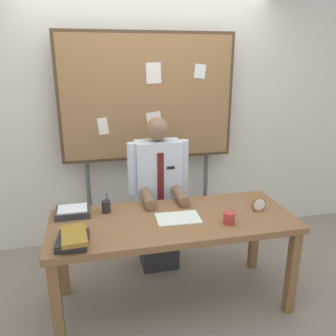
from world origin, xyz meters
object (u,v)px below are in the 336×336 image
coffee_mug (229,218)px  pen_holder (106,206)px  desk (173,229)px  person (158,201)px  open_notebook (178,218)px  desk_clock (259,205)px  bulletin_board (148,100)px  paper_tray (73,212)px  book_stack (73,239)px

coffee_mug → pen_holder: size_ratio=0.55×
desk → person: size_ratio=1.29×
pen_holder → desk: bearing=-25.0°
person → pen_holder: bearing=-145.8°
person → pen_holder: person is taller
desk → pen_holder: bearing=155.0°
open_notebook → desk_clock: bearing=-0.0°
bulletin_board → open_notebook: (0.03, -1.03, -0.77)m
desk_clock → paper_tray: desk_clock is taller
person → desk_clock: (0.70, -0.58, 0.14)m
open_notebook → desk_clock: 0.66m
coffee_mug → pen_holder: bearing=155.3°
desk → coffee_mug: coffee_mug is taller
bulletin_board → coffee_mug: size_ratio=24.47×
person → pen_holder: 0.61m
book_stack → bulletin_board: bearing=59.4°
desk → coffee_mug: 0.44m
person → coffee_mug: bearing=-62.4°
open_notebook → paper_tray: (-0.78, 0.25, 0.02)m
bulletin_board → person: bearing=-90.0°
book_stack → paper_tray: book_stack is taller
coffee_mug → person: bearing=117.6°
paper_tray → bulletin_board: bearing=46.2°
book_stack → desk_clock: bearing=8.1°
coffee_mug → desk: bearing=155.6°
coffee_mug → open_notebook: bearing=156.2°
paper_tray → book_stack: bearing=-87.8°
desk_clock → pen_holder: size_ratio=0.74×
desk → bulletin_board: bulletin_board is taller
open_notebook → desk_clock: (0.66, -0.00, 0.05)m
desk → book_stack: 0.77m
open_notebook → pen_holder: (-0.52, 0.25, 0.04)m
bulletin_board → paper_tray: bulletin_board is taller
open_notebook → bulletin_board: bearing=91.9°
desk → pen_holder: size_ratio=11.56×
person → book_stack: bearing=-133.0°
desk_clock → paper_tray: bearing=170.0°
desk_clock → coffee_mug: bearing=-154.0°
coffee_mug → paper_tray: size_ratio=0.34×
desk → paper_tray: paper_tray is taller
pen_holder → paper_tray: 0.26m
bulletin_board → desk_clock: bulletin_board is taller
desk → desk_clock: 0.71m
open_notebook → person: bearing=93.4°
book_stack → person: bearing=47.0°
book_stack → open_notebook: 0.79m
desk → desk_clock: size_ratio=15.71×
coffee_mug → paper_tray: coffee_mug is taller
coffee_mug → book_stack: bearing=-177.5°
bulletin_board → paper_tray: size_ratio=8.32×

